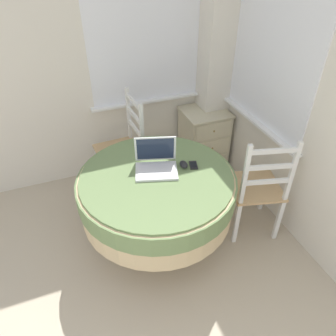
# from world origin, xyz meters

# --- Properties ---
(corner_room_shell) EXTENTS (4.38, 5.07, 2.55)m
(corner_room_shell) POSITION_xyz_m (1.25, 2.04, 1.28)
(corner_room_shell) COLOR silver
(corner_room_shell) RESTS_ON ground_plane
(round_dining_table) EXTENTS (1.20, 1.20, 0.74)m
(round_dining_table) POSITION_xyz_m (0.97, 1.99, 0.59)
(round_dining_table) COLOR #4C3D2D
(round_dining_table) RESTS_ON ground_plane
(laptop) EXTENTS (0.37, 0.34, 0.24)m
(laptop) POSITION_xyz_m (1.00, 2.08, 0.79)
(laptop) COLOR silver
(laptop) RESTS_ON round_dining_table
(computer_mouse) EXTENTS (0.06, 0.09, 0.05)m
(computer_mouse) POSITION_xyz_m (1.20, 2.02, 0.76)
(computer_mouse) COLOR black
(computer_mouse) RESTS_ON round_dining_table
(cell_phone) EXTENTS (0.09, 0.12, 0.01)m
(cell_phone) POSITION_xyz_m (1.28, 2.01, 0.75)
(cell_phone) COLOR black
(cell_phone) RESTS_ON round_dining_table
(dining_chair_near_back_window) EXTENTS (0.45, 0.44, 1.01)m
(dining_chair_near_back_window) POSITION_xyz_m (0.92, 2.84, 0.47)
(dining_chair_near_back_window) COLOR tan
(dining_chair_near_back_window) RESTS_ON ground_plane
(dining_chair_near_right_window) EXTENTS (0.51, 0.52, 1.01)m
(dining_chair_near_right_window) POSITION_xyz_m (1.80, 1.85, 0.47)
(dining_chair_near_right_window) COLOR tan
(dining_chair_near_right_window) RESTS_ON ground_plane
(corner_cabinet) EXTENTS (0.48, 0.45, 0.65)m
(corner_cabinet) POSITION_xyz_m (1.86, 2.95, 0.33)
(corner_cabinet) COLOR beige
(corner_cabinet) RESTS_ON ground_plane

